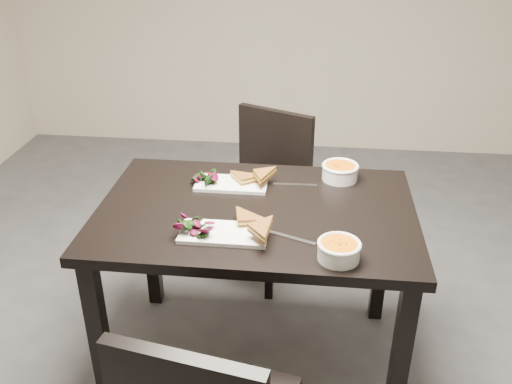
# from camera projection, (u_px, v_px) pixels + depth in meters

# --- Properties ---
(ground) EXTENTS (5.00, 5.00, 0.00)m
(ground) POSITION_uv_depth(u_px,v_px,m) (332.00, 376.00, 2.34)
(ground) COLOR #47474C
(ground) RESTS_ON ground
(table) EXTENTS (1.20, 0.80, 0.75)m
(table) POSITION_uv_depth(u_px,v_px,m) (256.00, 231.00, 2.14)
(table) COLOR black
(table) RESTS_ON ground
(chair_far) EXTENTS (0.56, 0.56, 0.85)m
(chair_far) POSITION_uv_depth(u_px,v_px,m) (264.00, 184.00, 2.87)
(chair_far) COLOR black
(chair_far) RESTS_ON ground
(plate_near) EXTENTS (0.30, 0.15, 0.02)m
(plate_near) POSITION_uv_depth(u_px,v_px,m) (224.00, 233.00, 1.92)
(plate_near) COLOR white
(plate_near) RESTS_ON table
(sandwich_near) EXTENTS (0.17, 0.14, 0.05)m
(sandwich_near) POSITION_uv_depth(u_px,v_px,m) (243.00, 224.00, 1.91)
(sandwich_near) COLOR #905A1E
(sandwich_near) RESTS_ON plate_near
(salad_near) EXTENTS (0.10, 0.09, 0.04)m
(salad_near) POSITION_uv_depth(u_px,v_px,m) (195.00, 225.00, 1.92)
(salad_near) COLOR black
(salad_near) RESTS_ON plate_near
(soup_bowl_near) EXTENTS (0.14, 0.14, 0.06)m
(soup_bowl_near) POSITION_uv_depth(u_px,v_px,m) (339.00, 249.00, 1.78)
(soup_bowl_near) COLOR white
(soup_bowl_near) RESTS_ON table
(cutlery_near) EXTENTS (0.17, 0.08, 0.00)m
(cutlery_near) POSITION_uv_depth(u_px,v_px,m) (292.00, 238.00, 1.91)
(cutlery_near) COLOR silver
(cutlery_near) RESTS_ON table
(plate_far) EXTENTS (0.29, 0.15, 0.01)m
(plate_far) POSITION_uv_depth(u_px,v_px,m) (232.00, 184.00, 2.26)
(plate_far) COLOR white
(plate_far) RESTS_ON table
(sandwich_far) EXTENTS (0.18, 0.17, 0.05)m
(sandwich_far) POSITION_uv_depth(u_px,v_px,m) (247.00, 180.00, 2.23)
(sandwich_far) COLOR #905A1E
(sandwich_far) RESTS_ON plate_far
(salad_far) EXTENTS (0.09, 0.08, 0.04)m
(salad_far) POSITION_uv_depth(u_px,v_px,m) (207.00, 177.00, 2.26)
(salad_far) COLOR black
(salad_far) RESTS_ON plate_far
(soup_bowl_far) EXTENTS (0.15, 0.15, 0.07)m
(soup_bowl_far) POSITION_uv_depth(u_px,v_px,m) (340.00, 171.00, 2.30)
(soup_bowl_far) COLOR white
(soup_bowl_far) RESTS_ON table
(cutlery_far) EXTENTS (0.18, 0.02, 0.00)m
(cutlery_far) POSITION_uv_depth(u_px,v_px,m) (295.00, 185.00, 2.27)
(cutlery_far) COLOR silver
(cutlery_far) RESTS_ON table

